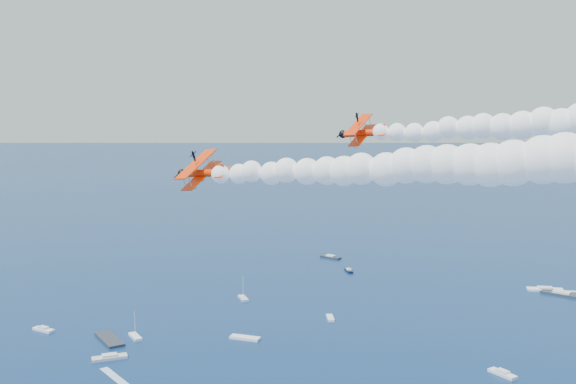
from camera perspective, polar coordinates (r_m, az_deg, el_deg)
The scene contains 6 objects.
biplane_lead at distance 110.64m, azimuth 6.19°, elevation 4.80°, with size 8.05×9.03×5.44m, color #FF2F05, non-canonical shape.
biplane_trail at distance 98.15m, azimuth -6.96°, elevation 1.54°, with size 8.00×8.98×5.41m, color #FF3605, non-canonical shape.
smoke_trail_lead at distance 104.02m, azimuth 20.69°, elevation 5.31°, with size 54.66×14.54×10.18m, color white, non-canonical shape.
smoke_trail_trail at distance 85.86m, azimuth 8.63°, elevation 2.02°, with size 54.60×14.85×10.18m, color white, non-canonical shape.
spectator_boats at distance 198.74m, azimuth 15.11°, elevation -11.60°, with size 232.49×151.83×0.70m.
boat_wakes at distance 215.00m, azimuth 17.42°, elevation -10.29°, with size 115.77×168.29×0.04m.
Camera 1 is at (60.24, -57.99, 65.38)m, focal length 43.58 mm.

